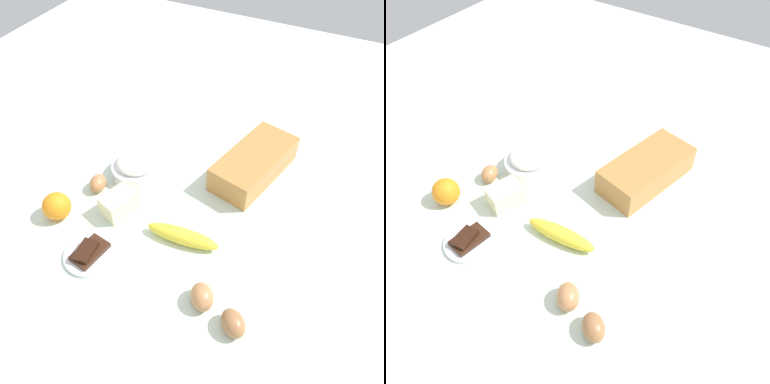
{
  "view_description": "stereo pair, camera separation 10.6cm",
  "coord_description": "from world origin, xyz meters",
  "views": [
    {
      "loc": [
        0.65,
        0.32,
        0.81
      ],
      "look_at": [
        0.0,
        0.0,
        0.04
      ],
      "focal_mm": 36.97,
      "sensor_mm": 36.0,
      "label": 1
    },
    {
      "loc": [
        0.6,
        0.41,
        0.81
      ],
      "look_at": [
        0.0,
        0.0,
        0.04
      ],
      "focal_mm": 36.97,
      "sensor_mm": 36.0,
      "label": 2
    }
  ],
  "objects": [
    {
      "name": "flour_bowl",
      "position": [
        -0.03,
        -0.19,
        0.03
      ],
      "size": [
        0.15,
        0.15,
        0.07
      ],
      "color": "white",
      "rests_on": "ground_plane"
    },
    {
      "name": "chocolate_plate",
      "position": [
        0.27,
        -0.15,
        0.01
      ],
      "size": [
        0.13,
        0.13,
        0.03
      ],
      "color": "white",
      "rests_on": "ground_plane"
    },
    {
      "name": "egg_near_butter",
      "position": [
        0.29,
        0.24,
        0.02
      ],
      "size": [
        0.08,
        0.08,
        0.05
      ],
      "primitive_type": "ellipsoid",
      "rotation": [
        0.0,
        1.57,
        0.83
      ],
      "color": "#9B683F",
      "rests_on": "ground_plane"
    },
    {
      "name": "orange_fruit",
      "position": [
        0.2,
        -0.3,
        0.04
      ],
      "size": [
        0.07,
        0.07,
        0.07
      ],
      "primitive_type": "sphere",
      "color": "orange",
      "rests_on": "ground_plane"
    },
    {
      "name": "ground_plane",
      "position": [
        0.0,
        0.0,
        -0.01
      ],
      "size": [
        2.4,
        2.4,
        0.02
      ],
      "primitive_type": "cube",
      "color": "silver"
    },
    {
      "name": "banana",
      "position": [
        0.13,
        0.04,
        0.02
      ],
      "size": [
        0.06,
        0.19,
        0.04
      ],
      "primitive_type": "ellipsoid",
      "rotation": [
        0.0,
        0.0,
        1.66
      ],
      "color": "yellow",
      "rests_on": "ground_plane"
    },
    {
      "name": "loaf_pan",
      "position": [
        -0.18,
        0.11,
        0.04
      ],
      "size": [
        0.3,
        0.19,
        0.08
      ],
      "rotation": [
        0.0,
        0.0,
        -0.23
      ],
      "color": "#B77A3D",
      "rests_on": "ground_plane"
    },
    {
      "name": "butter_block",
      "position": [
        0.11,
        -0.16,
        0.03
      ],
      "size": [
        0.11,
        0.09,
        0.06
      ],
      "primitive_type": "cube",
      "rotation": [
        0.0,
        0.0,
        -0.33
      ],
      "color": "#F4EDB2",
      "rests_on": "ground_plane"
    },
    {
      "name": "egg_beside_bowl",
      "position": [
        0.26,
        0.15,
        0.03
      ],
      "size": [
        0.08,
        0.08,
        0.05
      ],
      "primitive_type": "ellipsoid",
      "rotation": [
        0.0,
        1.57,
        0.63
      ],
      "color": "#B37949",
      "rests_on": "ground_plane"
    },
    {
      "name": "egg_loose",
      "position": [
        0.07,
        -0.26,
        0.02
      ],
      "size": [
        0.07,
        0.06,
        0.04
      ],
      "primitive_type": "ellipsoid",
      "rotation": [
        0.0,
        1.57,
        3.44
      ],
      "color": "#B17848",
      "rests_on": "ground_plane"
    }
  ]
}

